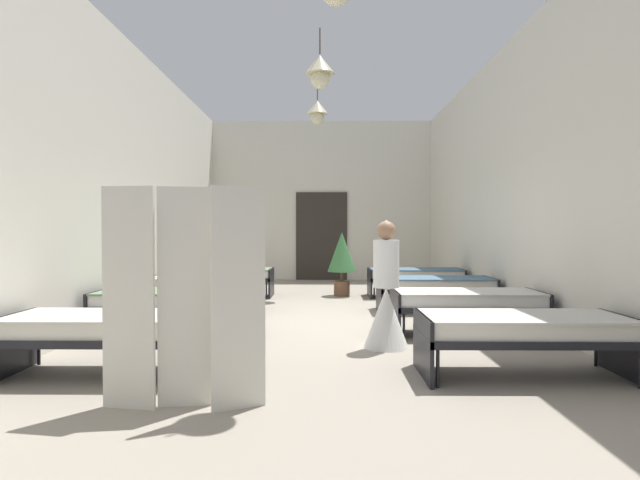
{
  "coord_description": "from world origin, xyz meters",
  "views": [
    {
      "loc": [
        0.09,
        -7.63,
        1.37
      ],
      "look_at": [
        0.0,
        1.92,
        1.18
      ],
      "focal_mm": 28.79,
      "sensor_mm": 36.0,
      "label": 1
    }
  ],
  "objects_px": {
    "bed_left_row_0": "(109,329)",
    "bed_left_row_1": "(170,301)",
    "bed_right_row_1": "(466,301)",
    "bed_right_row_3": "(415,275)",
    "bed_right_row_2": "(435,285)",
    "bed_left_row_3": "(226,275)",
    "privacy_screen": "(184,297)",
    "potted_plant": "(342,256)",
    "bed_left_row_2": "(204,285)",
    "bed_right_row_0": "(523,329)",
    "nurse_near_aisle": "(386,302)"
  },
  "relations": [
    {
      "from": "bed_right_row_0",
      "to": "bed_right_row_1",
      "type": "distance_m",
      "value": 1.9
    },
    {
      "from": "bed_left_row_2",
      "to": "privacy_screen",
      "type": "bearing_deg",
      "value": -78.51
    },
    {
      "from": "bed_right_row_1",
      "to": "bed_left_row_2",
      "type": "bearing_deg",
      "value": 153.88
    },
    {
      "from": "bed_right_row_1",
      "to": "bed_right_row_3",
      "type": "distance_m",
      "value": 3.8
    },
    {
      "from": "potted_plant",
      "to": "bed_right_row_3",
      "type": "bearing_deg",
      "value": -4.99
    },
    {
      "from": "bed_right_row_3",
      "to": "privacy_screen",
      "type": "relative_size",
      "value": 1.12
    },
    {
      "from": "bed_right_row_1",
      "to": "nurse_near_aisle",
      "type": "bearing_deg",
      "value": -146.83
    },
    {
      "from": "bed_left_row_0",
      "to": "bed_left_row_1",
      "type": "distance_m",
      "value": 1.9
    },
    {
      "from": "bed_left_row_0",
      "to": "potted_plant",
      "type": "height_order",
      "value": "potted_plant"
    },
    {
      "from": "nurse_near_aisle",
      "to": "bed_left_row_0",
      "type": "bearing_deg",
      "value": 19.36
    },
    {
      "from": "bed_left_row_0",
      "to": "bed_right_row_0",
      "type": "bearing_deg",
      "value": 0.0
    },
    {
      "from": "bed_left_row_2",
      "to": "potted_plant",
      "type": "bearing_deg",
      "value": 40.47
    },
    {
      "from": "bed_left_row_2",
      "to": "bed_right_row_3",
      "type": "relative_size",
      "value": 1.0
    },
    {
      "from": "bed_right_row_2",
      "to": "bed_left_row_3",
      "type": "relative_size",
      "value": 1.0
    },
    {
      "from": "bed_left_row_3",
      "to": "bed_right_row_3",
      "type": "bearing_deg",
      "value": 0.0
    },
    {
      "from": "bed_left_row_0",
      "to": "bed_right_row_3",
      "type": "distance_m",
      "value": 6.89
    },
    {
      "from": "bed_left_row_1",
      "to": "bed_right_row_3",
      "type": "distance_m",
      "value": 5.43
    },
    {
      "from": "bed_right_row_0",
      "to": "bed_left_row_2",
      "type": "relative_size",
      "value": 1.0
    },
    {
      "from": "bed_left_row_1",
      "to": "potted_plant",
      "type": "relative_size",
      "value": 1.43
    },
    {
      "from": "bed_left_row_1",
      "to": "potted_plant",
      "type": "distance_m",
      "value": 4.61
    },
    {
      "from": "bed_left_row_0",
      "to": "bed_left_row_1",
      "type": "xyz_separation_m",
      "value": [
        0.0,
        1.9,
        0.0
      ]
    },
    {
      "from": "bed_right_row_2",
      "to": "bed_right_row_3",
      "type": "bearing_deg",
      "value": 90.0
    },
    {
      "from": "bed_left_row_0",
      "to": "privacy_screen",
      "type": "distance_m",
      "value": 1.36
    },
    {
      "from": "nurse_near_aisle",
      "to": "bed_right_row_1",
      "type": "bearing_deg",
      "value": -150.38
    },
    {
      "from": "bed_left_row_0",
      "to": "bed_left_row_1",
      "type": "height_order",
      "value": "same"
    },
    {
      "from": "bed_left_row_1",
      "to": "bed_right_row_3",
      "type": "xyz_separation_m",
      "value": [
        3.87,
        3.8,
        0.0
      ]
    },
    {
      "from": "bed_left_row_0",
      "to": "bed_right_row_2",
      "type": "height_order",
      "value": "same"
    },
    {
      "from": "bed_left_row_2",
      "to": "potted_plant",
      "type": "height_order",
      "value": "potted_plant"
    },
    {
      "from": "bed_right_row_0",
      "to": "bed_left_row_2",
      "type": "bearing_deg",
      "value": 135.56
    },
    {
      "from": "bed_left_row_0",
      "to": "privacy_screen",
      "type": "height_order",
      "value": "privacy_screen"
    },
    {
      "from": "bed_right_row_0",
      "to": "bed_right_row_2",
      "type": "bearing_deg",
      "value": 90.0
    },
    {
      "from": "bed_right_row_1",
      "to": "bed_right_row_3",
      "type": "relative_size",
      "value": 1.0
    },
    {
      "from": "bed_left_row_0",
      "to": "nurse_near_aisle",
      "type": "distance_m",
      "value": 2.98
    },
    {
      "from": "bed_left_row_3",
      "to": "privacy_screen",
      "type": "height_order",
      "value": "privacy_screen"
    },
    {
      "from": "bed_right_row_2",
      "to": "bed_left_row_1",
      "type": "bearing_deg",
      "value": -153.88
    },
    {
      "from": "bed_left_row_0",
      "to": "potted_plant",
      "type": "xyz_separation_m",
      "value": [
        2.38,
        5.83,
        0.4
      ]
    },
    {
      "from": "bed_right_row_0",
      "to": "bed_right_row_1",
      "type": "bearing_deg",
      "value": 90.0
    },
    {
      "from": "potted_plant",
      "to": "privacy_screen",
      "type": "bearing_deg",
      "value": -102.04
    },
    {
      "from": "bed_left_row_1",
      "to": "bed_right_row_2",
      "type": "height_order",
      "value": "same"
    },
    {
      "from": "bed_right_row_2",
      "to": "bed_right_row_0",
      "type": "bearing_deg",
      "value": -90.0
    },
    {
      "from": "bed_left_row_3",
      "to": "potted_plant",
      "type": "bearing_deg",
      "value": 3.14
    },
    {
      "from": "bed_left_row_1",
      "to": "potted_plant",
      "type": "bearing_deg",
      "value": 58.81
    },
    {
      "from": "bed_right_row_3",
      "to": "bed_left_row_2",
      "type": "bearing_deg",
      "value": -153.88
    },
    {
      "from": "bed_left_row_2",
      "to": "nurse_near_aisle",
      "type": "bearing_deg",
      "value": -43.97
    },
    {
      "from": "bed_left_row_1",
      "to": "potted_plant",
      "type": "xyz_separation_m",
      "value": [
        2.38,
        3.93,
        0.4
      ]
    },
    {
      "from": "bed_left_row_0",
      "to": "bed_right_row_3",
      "type": "xyz_separation_m",
      "value": [
        3.87,
        5.7,
        0.0
      ]
    },
    {
      "from": "bed_right_row_1",
      "to": "bed_right_row_3",
      "type": "xyz_separation_m",
      "value": [
        0.0,
        3.8,
        0.0
      ]
    },
    {
      "from": "bed_left_row_2",
      "to": "bed_left_row_3",
      "type": "xyz_separation_m",
      "value": [
        0.0,
        1.9,
        0.0
      ]
    },
    {
      "from": "bed_right_row_3",
      "to": "potted_plant",
      "type": "distance_m",
      "value": 1.55
    },
    {
      "from": "bed_left_row_1",
      "to": "bed_right_row_1",
      "type": "height_order",
      "value": "same"
    }
  ]
}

